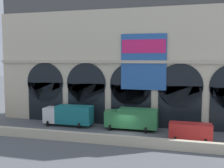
% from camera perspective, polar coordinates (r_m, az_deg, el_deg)
% --- Properties ---
extents(ground_plane, '(200.00, 200.00, 0.00)m').
position_cam_1_polar(ground_plane, '(37.11, 2.42, -10.63)').
color(ground_plane, '#54565B').
extents(quay_parapet_wall, '(90.00, 0.70, 1.16)m').
position_cam_1_polar(quay_parapet_wall, '(32.78, 0.67, -11.75)').
color(quay_parapet_wall, beige).
rests_on(quay_parapet_wall, ground).
extents(station_building, '(44.45, 4.99, 21.35)m').
position_cam_1_polar(station_building, '(42.79, 4.68, 5.56)').
color(station_building, beige).
rests_on(station_building, ground).
extents(box_truck_midwest, '(7.50, 2.91, 3.12)m').
position_cam_1_polar(box_truck_midwest, '(41.89, -9.09, -6.43)').
color(box_truck_midwest, white).
rests_on(box_truck_midwest, ground).
extents(box_truck_center, '(7.50, 2.91, 3.12)m').
position_cam_1_polar(box_truck_center, '(39.07, 4.24, -7.24)').
color(box_truck_center, '#2D7A42').
rests_on(box_truck_center, ground).
extents(van_mideast, '(5.20, 2.48, 2.20)m').
position_cam_1_polar(van_mideast, '(35.54, 16.19, -9.48)').
color(van_mideast, red).
rests_on(van_mideast, ground).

